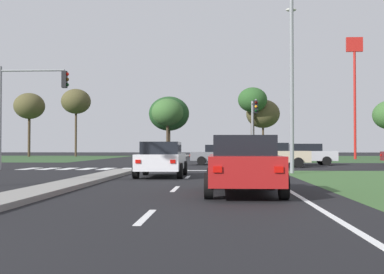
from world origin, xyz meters
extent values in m
plane|color=black|center=(0.00, 30.00, 0.00)|extent=(200.00, 200.00, 0.00)
cube|color=gray|center=(0.00, 11.00, 0.07)|extent=(1.20, 22.00, 0.14)
cube|color=gray|center=(0.00, 55.00, 0.07)|extent=(1.20, 36.00, 0.14)
cube|color=silver|center=(3.50, 4.97, 0.01)|extent=(0.14, 2.00, 0.01)
cube|color=silver|center=(3.50, 10.97, 0.01)|extent=(0.14, 2.00, 0.01)
cube|color=silver|center=(3.50, 16.97, 0.01)|extent=(0.14, 2.00, 0.01)
cube|color=silver|center=(6.85, 12.00, 0.01)|extent=(0.14, 24.00, 0.01)
cube|color=silver|center=(3.80, 23.00, 0.01)|extent=(6.40, 0.50, 0.01)
cube|color=silver|center=(-6.40, 24.80, 0.01)|extent=(0.70, 2.80, 0.01)
cube|color=silver|center=(-5.25, 24.80, 0.01)|extent=(0.70, 2.80, 0.01)
cube|color=silver|center=(-4.10, 24.80, 0.01)|extent=(0.70, 2.80, 0.01)
cube|color=silver|center=(-2.95, 24.80, 0.01)|extent=(0.70, 2.80, 0.01)
cube|color=silver|center=(-1.80, 24.80, 0.01)|extent=(0.70, 2.80, 0.01)
cube|color=silver|center=(-0.65, 24.80, 0.01)|extent=(0.70, 2.80, 0.01)
cube|color=silver|center=(0.50, 24.80, 0.01)|extent=(0.70, 2.80, 0.01)
cube|color=silver|center=(1.65, 24.80, 0.01)|extent=(0.70, 2.80, 0.01)
cube|color=#BCAD8E|center=(8.34, 28.20, 0.68)|extent=(4.59, 1.84, 0.72)
cube|color=black|center=(8.19, 28.20, 1.30)|extent=(2.11, 1.62, 0.52)
cube|color=red|center=(6.02, 28.89, 0.75)|extent=(0.04, 0.20, 0.14)
cube|color=red|center=(6.02, 27.50, 0.75)|extent=(0.04, 0.20, 0.14)
cylinder|color=black|center=(9.81, 29.11, 0.32)|extent=(0.64, 0.22, 0.64)
cylinder|color=black|center=(9.81, 27.28, 0.32)|extent=(0.64, 0.22, 0.64)
cylinder|color=black|center=(6.87, 29.11, 0.32)|extent=(0.64, 0.22, 0.64)
cylinder|color=black|center=(6.87, 27.28, 0.32)|extent=(0.64, 0.22, 0.64)
cube|color=#B7B7BC|center=(10.94, 32.05, 0.67)|extent=(4.57, 1.88, 0.70)
cube|color=black|center=(11.09, 32.05, 1.28)|extent=(2.10, 1.65, 0.52)
cube|color=red|center=(13.25, 31.34, 0.74)|extent=(0.04, 0.20, 0.14)
cube|color=red|center=(13.25, 32.77, 0.74)|extent=(0.04, 0.20, 0.14)
cylinder|color=black|center=(9.48, 31.11, 0.32)|extent=(0.64, 0.22, 0.64)
cylinder|color=black|center=(9.48, 32.99, 0.32)|extent=(0.64, 0.22, 0.64)
cylinder|color=black|center=(12.40, 31.11, 0.32)|extent=(0.64, 0.22, 0.64)
cylinder|color=black|center=(12.40, 32.99, 0.32)|extent=(0.64, 0.22, 0.64)
cube|color=#A31919|center=(5.47, 9.58, 0.68)|extent=(1.80, 4.53, 0.72)
cube|color=black|center=(5.47, 9.43, 1.30)|extent=(1.59, 2.08, 0.52)
cube|color=red|center=(4.78, 7.30, 0.75)|extent=(0.20, 0.04, 0.14)
cube|color=red|center=(6.15, 7.30, 0.75)|extent=(0.20, 0.04, 0.14)
cylinder|color=black|center=(4.57, 11.03, 0.32)|extent=(0.22, 0.64, 0.64)
cylinder|color=black|center=(6.37, 11.03, 0.32)|extent=(0.22, 0.64, 0.64)
cylinder|color=black|center=(4.57, 8.13, 0.32)|extent=(0.22, 0.64, 0.64)
cylinder|color=black|center=(6.37, 8.13, 0.32)|extent=(0.22, 0.64, 0.64)
cube|color=slate|center=(5.04, 32.06, 0.63)|extent=(4.53, 1.82, 0.62)
cube|color=black|center=(4.89, 32.06, 1.20)|extent=(2.08, 1.60, 0.52)
cube|color=red|center=(2.76, 32.75, 0.69)|extent=(0.04, 0.20, 0.14)
cube|color=red|center=(2.76, 31.37, 0.69)|extent=(0.04, 0.20, 0.14)
cylinder|color=black|center=(6.49, 32.97, 0.32)|extent=(0.64, 0.22, 0.64)
cylinder|color=black|center=(6.49, 31.15, 0.32)|extent=(0.64, 0.22, 0.64)
cylinder|color=black|center=(3.59, 32.97, 0.32)|extent=(0.64, 0.22, 0.64)
cylinder|color=black|center=(3.59, 31.15, 0.32)|extent=(0.64, 0.22, 0.64)
cube|color=red|center=(16.63, 32.66, 0.71)|extent=(0.04, 0.20, 0.14)
cube|color=navy|center=(-2.25, 58.56, 0.66)|extent=(1.86, 4.42, 0.68)
cube|color=black|center=(-2.25, 58.71, 1.26)|extent=(1.64, 2.03, 0.52)
cube|color=red|center=(-1.54, 60.79, 0.73)|extent=(0.20, 0.04, 0.14)
cube|color=red|center=(-2.96, 60.79, 0.73)|extent=(0.20, 0.04, 0.14)
cylinder|color=black|center=(-1.32, 57.15, 0.32)|extent=(0.22, 0.64, 0.64)
cylinder|color=black|center=(-3.18, 57.15, 0.32)|extent=(0.22, 0.64, 0.64)
cylinder|color=black|center=(-1.32, 59.98, 0.32)|extent=(0.22, 0.64, 0.64)
cylinder|color=black|center=(-3.18, 59.98, 0.32)|extent=(0.22, 0.64, 0.64)
cube|color=silver|center=(2.37, 17.18, 0.65)|extent=(1.78, 4.21, 0.66)
cube|color=black|center=(2.37, 17.03, 1.24)|extent=(1.57, 1.94, 0.52)
cube|color=red|center=(1.69, 15.05, 0.71)|extent=(0.20, 0.04, 0.14)
cube|color=red|center=(3.05, 15.05, 0.71)|extent=(0.20, 0.04, 0.14)
cylinder|color=black|center=(1.48, 18.52, 0.32)|extent=(0.22, 0.64, 0.64)
cylinder|color=black|center=(3.26, 18.52, 0.32)|extent=(0.22, 0.64, 0.64)
cylinder|color=black|center=(1.48, 15.83, 0.32)|extent=(0.22, 0.64, 0.64)
cylinder|color=black|center=(3.26, 15.83, 0.32)|extent=(0.22, 0.64, 0.64)
cylinder|color=gray|center=(7.60, 36.60, 2.54)|extent=(0.18, 0.18, 5.09)
cylinder|color=gray|center=(7.60, 34.79, 4.84)|extent=(0.12, 3.61, 0.12)
cube|color=black|center=(7.60, 32.99, 4.31)|extent=(0.32, 0.26, 0.95)
sphere|color=#360503|center=(7.60, 32.83, 4.61)|extent=(0.20, 0.20, 0.20)
sphere|color=orange|center=(7.60, 32.83, 4.31)|extent=(0.20, 0.20, 0.20)
sphere|color=black|center=(7.60, 32.83, 4.01)|extent=(0.20, 0.20, 0.20)
cylinder|color=gray|center=(-7.60, 23.40, 2.94)|extent=(0.18, 0.18, 5.89)
cylinder|color=gray|center=(-5.74, 23.40, 5.64)|extent=(3.71, 0.12, 0.12)
cube|color=black|center=(-3.89, 23.40, 5.11)|extent=(0.26, 0.32, 0.95)
sphere|color=red|center=(-3.73, 23.40, 5.41)|extent=(0.20, 0.20, 0.20)
sphere|color=#3A2405|center=(-3.73, 23.40, 5.11)|extent=(0.20, 0.20, 0.20)
sphere|color=black|center=(-3.73, 23.40, 4.81)|extent=(0.20, 0.20, 0.20)
cylinder|color=gray|center=(8.40, 20.39, 4.40)|extent=(0.20, 0.20, 8.81)
cylinder|color=gray|center=(8.54, 21.42, 8.71)|extent=(0.39, 2.06, 0.10)
ellipsoid|color=#B2B2A8|center=(8.68, 22.44, 8.61)|extent=(0.56, 0.28, 0.20)
cylinder|color=red|center=(19.84, 50.99, 5.93)|extent=(0.28, 0.28, 11.86)
cube|color=red|center=(19.84, 50.99, 12.66)|extent=(1.80, 0.30, 1.60)
torus|color=yellow|center=(19.44, 51.16, 12.66)|extent=(0.96, 0.16, 0.96)
torus|color=yellow|center=(20.23, 51.16, 12.66)|extent=(0.96, 0.16, 0.96)
cylinder|color=#423323|center=(-21.76, 63.67, 2.98)|extent=(0.37, 0.37, 5.95)
ellipsoid|color=#4C4728|center=(-21.76, 63.67, 7.13)|extent=(4.30, 4.30, 3.65)
cylinder|color=#423323|center=(-15.39, 64.65, 3.35)|extent=(0.30, 0.30, 6.70)
ellipsoid|color=#4C4728|center=(-15.39, 64.65, 7.84)|extent=(4.16, 4.16, 3.53)
cylinder|color=#423323|center=(-2.05, 63.97, 2.23)|extent=(0.37, 0.37, 4.46)
ellipsoid|color=#1E421E|center=(-2.05, 63.97, 6.00)|extent=(5.60, 5.60, 4.76)
cylinder|color=#423323|center=(-2.07, 62.23, 2.43)|extent=(0.36, 0.36, 4.87)
ellipsoid|color=#38602D|center=(-2.07, 62.23, 6.06)|extent=(4.35, 4.35, 3.69)
cylinder|color=#423323|center=(10.96, 64.13, 2.34)|extent=(0.28, 0.28, 4.68)
ellipsoid|color=#4C4728|center=(10.96, 64.13, 5.95)|extent=(4.62, 4.62, 3.92)
cylinder|color=#423323|center=(9.37, 61.90, 3.30)|extent=(0.47, 0.47, 6.60)
ellipsoid|color=#285123|center=(9.37, 61.90, 7.67)|extent=(3.90, 3.90, 3.31)
camera|label=1|loc=(4.80, -3.77, 1.24)|focal=45.87mm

